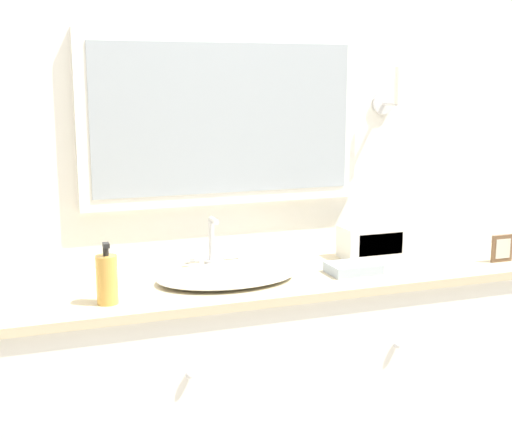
{
  "coord_description": "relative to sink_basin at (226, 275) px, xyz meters",
  "views": [
    {
      "loc": [
        -0.88,
        -1.97,
        1.56
      ],
      "look_at": [
        -0.05,
        0.29,
        1.08
      ],
      "focal_mm": 50.0,
      "sensor_mm": 36.0,
      "label": 1
    }
  ],
  "objects": [
    {
      "name": "hand_towel_near_sink",
      "position": [
        0.45,
        -0.07,
        -0.0
      ],
      "size": [
        0.18,
        0.12,
        0.04
      ],
      "color": "#A8B7C6",
      "rests_on": "vanity_counter"
    },
    {
      "name": "wall_back",
      "position": [
        0.16,
        0.32,
        0.38
      ],
      "size": [
        8.0,
        0.18,
        2.55
      ],
      "color": "white",
      "rests_on": "ground_plane"
    },
    {
      "name": "sink_basin",
      "position": [
        0.0,
        0.0,
        0.0
      ],
      "size": [
        0.48,
        0.37,
        0.19
      ],
      "color": "silver",
      "rests_on": "vanity_counter"
    },
    {
      "name": "appliance_box",
      "position": [
        0.64,
        0.12,
        0.04
      ],
      "size": [
        0.26,
        0.12,
        0.12
      ],
      "color": "white",
      "rests_on": "vanity_counter"
    },
    {
      "name": "picture_frame",
      "position": [
        1.05,
        -0.12,
        0.03
      ],
      "size": [
        0.09,
        0.01,
        0.1
      ],
      "color": "brown",
      "rests_on": "vanity_counter"
    },
    {
      "name": "vanity_counter",
      "position": [
        0.17,
        0.02,
        -0.46
      ],
      "size": [
        2.09,
        0.55,
        0.88
      ],
      "color": "white",
      "rests_on": "ground_plane"
    },
    {
      "name": "soap_bottle",
      "position": [
        -0.42,
        -0.12,
        0.06
      ],
      "size": [
        0.07,
        0.07,
        0.19
      ],
      "color": "gold",
      "rests_on": "vanity_counter"
    }
  ]
}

